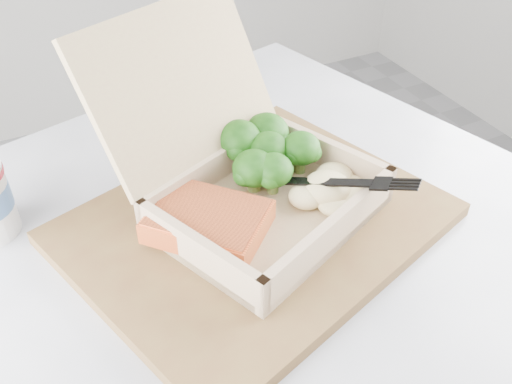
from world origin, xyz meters
name	(u,v)px	position (x,y,z in m)	size (l,w,h in m)	color
cafe_table	(256,349)	(0.60, 0.46, 0.53)	(0.90, 0.90, 0.71)	black
serving_tray	(255,223)	(0.61, 0.48, 0.72)	(0.38, 0.31, 0.02)	brown
takeout_container	(239,165)	(0.61, 0.52, 0.77)	(0.31, 0.33, 0.20)	tan
salmon_fillet	(208,222)	(0.55, 0.47, 0.75)	(0.09, 0.12, 0.02)	orange
broccoli_pile	(268,156)	(0.65, 0.54, 0.76)	(0.13, 0.13, 0.05)	#256716
mashed_potatoes	(327,187)	(0.69, 0.47, 0.75)	(0.09, 0.08, 0.03)	beige
plastic_fork	(300,177)	(0.67, 0.48, 0.76)	(0.12, 0.14, 0.04)	black
receipt	(175,137)	(0.59, 0.69, 0.71)	(0.07, 0.13, 0.00)	silver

